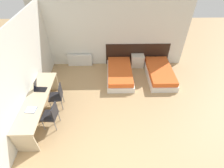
% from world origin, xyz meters
% --- Properties ---
extents(ground_plane, '(20.00, 20.00, 0.00)m').
position_xyz_m(ground_plane, '(0.00, 0.00, 0.00)').
color(ground_plane, tan).
extents(wall_back, '(5.98, 0.05, 2.70)m').
position_xyz_m(wall_back, '(0.00, 4.53, 1.35)').
color(wall_back, silver).
rests_on(wall_back, ground_plane).
extents(wall_left, '(0.05, 5.51, 2.70)m').
position_xyz_m(wall_left, '(-2.52, 2.25, 1.35)').
color(wall_left, silver).
rests_on(wall_left, ground_plane).
extents(headboard_panel, '(2.64, 0.03, 0.94)m').
position_xyz_m(headboard_panel, '(1.10, 4.50, 0.47)').
color(headboard_panel, black).
rests_on(headboard_panel, ground_plane).
extents(bed_near_window, '(0.98, 1.86, 0.39)m').
position_xyz_m(bed_near_window, '(0.32, 3.53, 0.19)').
color(bed_near_window, silver).
rests_on(bed_near_window, ground_plane).
extents(bed_near_door, '(0.98, 1.86, 0.39)m').
position_xyz_m(bed_near_door, '(1.88, 3.53, 0.19)').
color(bed_near_door, silver).
rests_on(bed_near_door, ground_plane).
extents(nightstand, '(0.52, 0.34, 0.53)m').
position_xyz_m(nightstand, '(1.10, 4.29, 0.27)').
color(nightstand, beige).
rests_on(nightstand, ground_plane).
extents(radiator, '(1.02, 0.12, 0.52)m').
position_xyz_m(radiator, '(-1.33, 4.41, 0.26)').
color(radiator, silver).
rests_on(radiator, ground_plane).
extents(desk, '(0.61, 2.43, 0.75)m').
position_xyz_m(desk, '(-2.18, 1.66, 0.60)').
color(desk, '#C6B28E').
rests_on(desk, ground_plane).
extents(chair_near_laptop, '(0.44, 0.44, 0.85)m').
position_xyz_m(chair_near_laptop, '(-1.72, 2.05, 0.48)').
color(chair_near_laptop, '#232328').
rests_on(chair_near_laptop, ground_plane).
extents(chair_near_notebook, '(0.44, 0.44, 0.85)m').
position_xyz_m(chair_near_notebook, '(-1.72, 1.28, 0.48)').
color(chair_near_notebook, '#232328').
rests_on(chair_near_notebook, ground_plane).
extents(laptop, '(0.36, 0.23, 0.35)m').
position_xyz_m(laptop, '(-2.20, 2.03, 0.82)').
color(laptop, black).
rests_on(laptop, desk).
extents(open_notebook, '(0.28, 0.25, 0.02)m').
position_xyz_m(open_notebook, '(-2.18, 1.22, 0.76)').
color(open_notebook, '#1E4793').
rests_on(open_notebook, desk).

